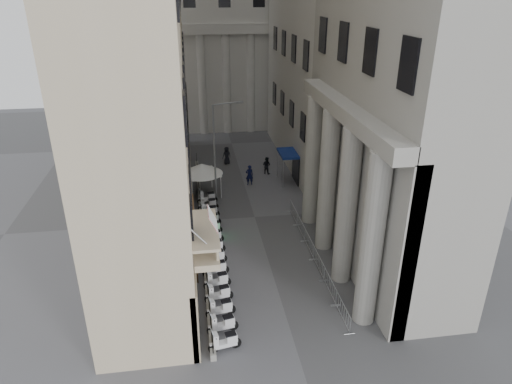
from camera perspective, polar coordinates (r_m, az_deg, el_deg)
The scene contains 30 objects.
far_building at distance 61.64m, azimuth -4.37°, elevation 22.29°, with size 22.00×10.00×30.00m, color beige.
iron_fence at distance 35.81m, azimuth -6.73°, elevation -4.48°, with size 0.30×28.00×1.40m, color black, non-canonical shape.
blue_awning at distance 43.91m, azimuth 3.91°, elevation 1.28°, with size 1.60×3.00×3.00m, color navy, non-canonical shape.
flag at distance 25.20m, azimuth -4.74°, elevation -18.72°, with size 1.00×1.40×8.20m, color #9E0C11, non-canonical shape.
scooter_0 at distance 25.02m, azimuth -3.84°, elevation -19.07°, with size 0.56×1.40×1.50m, color white, non-canonical shape.
scooter_1 at distance 26.02m, azimuth -4.11°, elevation -17.04°, with size 0.56×1.40×1.50m, color white, non-canonical shape.
scooter_2 at distance 27.05m, azimuth -4.36°, elevation -15.15°, with size 0.56×1.40×1.50m, color white, non-canonical shape.
scooter_3 at distance 28.10m, azimuth -4.58°, elevation -13.41°, with size 0.56×1.40×1.50m, color white, non-canonical shape.
scooter_4 at distance 29.19m, azimuth -4.78°, elevation -11.79°, with size 0.56×1.40×1.50m, color white, non-canonical shape.
scooter_5 at distance 30.29m, azimuth -4.97°, elevation -10.29°, with size 0.56×1.40×1.50m, color white, non-canonical shape.
scooter_6 at distance 31.41m, azimuth -5.14°, elevation -8.90°, with size 0.56×1.40×1.50m, color white, non-canonical shape.
scooter_7 at distance 32.55m, azimuth -5.30°, elevation -7.60°, with size 0.56×1.40×1.50m, color white, non-canonical shape.
scooter_8 at distance 33.71m, azimuth -5.45°, elevation -6.39°, with size 0.56×1.40×1.50m, color white, non-canonical shape.
scooter_9 at distance 34.88m, azimuth -5.58°, elevation -5.27°, with size 0.56×1.40×1.50m, color white, non-canonical shape.
scooter_10 at distance 36.06m, azimuth -5.71°, elevation -4.21°, with size 0.56×1.40×1.50m, color white, non-canonical shape.
scooter_11 at distance 37.26m, azimuth -5.83°, elevation -3.22°, with size 0.56×1.40×1.50m, color white, non-canonical shape.
scooter_12 at distance 38.46m, azimuth -5.94°, elevation -2.30°, with size 0.56×1.40×1.50m, color white, non-canonical shape.
scooter_13 at distance 39.68m, azimuth -6.04°, elevation -1.43°, with size 0.56×1.40×1.50m, color white, non-canonical shape.
barrier_0 at distance 27.15m, azimuth 10.73°, elevation -15.41°, with size 0.60×2.40×1.10m, color #B2B5BB, non-canonical shape.
barrier_1 at distance 29.00m, azimuth 9.15°, elevation -12.33°, with size 0.60×2.40×1.10m, color #B2B5BB, non-canonical shape.
barrier_2 at distance 30.94m, azimuth 7.80°, elevation -9.62°, with size 0.60×2.40×1.10m, color #B2B5BB, non-canonical shape.
barrier_3 at distance 32.95m, azimuth 6.62°, elevation -7.24°, with size 0.60×2.40×1.10m, color #B2B5BB, non-canonical shape.
barrier_4 at distance 35.03m, azimuth 5.60°, elevation -5.12°, with size 0.60×2.40×1.10m, color #B2B5BB, non-canonical shape.
barrier_5 at distance 37.16m, azimuth 4.69°, elevation -3.25°, with size 0.60×2.40×1.10m, color #B2B5BB, non-canonical shape.
security_tent at distance 40.10m, azimuth -6.25°, elevation 2.77°, with size 3.70×3.70×3.01m.
street_lamp at distance 38.29m, azimuth -4.77°, elevation 5.92°, with size 2.66×1.13×8.55m.
info_kiosk at distance 34.06m, azimuth -5.77°, elevation -4.50°, with size 0.40×0.79×1.60m.
pedestrian_a at distance 42.80m, azimuth -0.82°, elevation 2.13°, with size 0.72×0.47×1.96m, color black.
pedestrian_b at distance 45.49m, azimuth 1.32°, elevation 3.36°, with size 0.85×0.66×1.74m, color black.
pedestrian_c at distance 48.14m, azimuth -3.68°, elevation 4.59°, with size 0.90×0.59×1.84m, color black.
Camera 1 is at (-4.74, -13.42, 17.19)m, focal length 32.00 mm.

